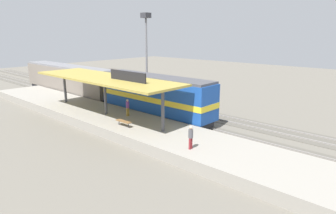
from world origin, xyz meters
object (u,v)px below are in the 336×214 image
Objects in this scene: platform_bench at (124,121)px; passenger_carriage_single at (68,80)px; person_walking at (128,107)px; person_waiting at (191,136)px; freight_car at (130,85)px; light_mast at (146,37)px; locomotive at (155,96)px.

passenger_carriage_single is (6.00, 20.07, 0.97)m from platform_bench.
person_waiting is at bearing -104.58° from person_walking.
freight_car is at bearing -61.85° from passenger_carriage_single.
light_mast is (7.80, -8.63, 6.08)m from passenger_carriage_single.
platform_bench is 3.40m from person_walking.
locomotive reaches higher than platform_bench.
platform_bench is 0.15× the size of light_mast.
person_waiting is (-13.96, -19.10, -6.54)m from light_mast.
passenger_carriage_single is at bearing 118.15° from freight_car.
locomotive is 3.61m from person_walking.
platform_bench is 0.12× the size of locomotive.
locomotive is at bearing -3.94° from person_walking.
freight_car is (10.60, 11.48, 0.63)m from platform_bench.
passenger_carriage_single is at bearing 90.00° from locomotive.
light_mast reaches higher than platform_bench.
passenger_carriage_single is (0.00, 18.00, -0.10)m from locomotive.
passenger_carriage_single reaches higher than freight_car.
platform_bench is 20.97m from passenger_carriage_single.
freight_car reaches higher than platform_bench.
person_waiting reaches higher than platform_bench.
light_mast is at bearing -0.65° from freight_car.
person_walking is (2.44, 2.32, 0.51)m from platform_bench.
platform_bench is at bearing 88.82° from person_waiting.
person_waiting is at bearing -102.52° from passenger_carriage_single.
locomotive is at bearing 19.05° from platform_bench.
person_waiting is at bearing -91.18° from platform_bench.
light_mast is 6.84× the size of person_walking.
locomotive is at bearing -129.78° from light_mast.
locomotive is 8.44× the size of person_walking.
person_waiting is at bearing -119.34° from freight_car.
passenger_carriage_single is at bearing 77.48° from person_waiting.
light_mast is at bearing 53.85° from person_waiting.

